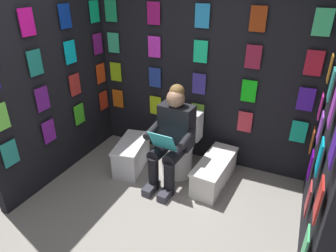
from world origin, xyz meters
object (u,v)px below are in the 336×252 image
object	(u,v)px
toilet	(180,148)
comic_longbox_near	(214,171)
person_reading	(172,136)
comic_longbox_far	(132,155)

from	to	relation	value
toilet	comic_longbox_near	bearing A→B (deg)	173.51
person_reading	comic_longbox_near	xyz separation A→B (m)	(-0.50, -0.14, -0.43)
comic_longbox_near	comic_longbox_far	xyz separation A→B (m)	(1.07, 0.12, 0.02)
comic_longbox_far	comic_longbox_near	bearing A→B (deg)	174.96
person_reading	comic_longbox_far	distance (m)	0.71
person_reading	comic_longbox_far	world-z (taller)	person_reading
person_reading	comic_longbox_far	bearing A→B (deg)	1.35
person_reading	comic_longbox_far	size ratio (longest dim) A/B	1.68
toilet	person_reading	world-z (taller)	person_reading
toilet	comic_longbox_near	distance (m)	0.52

